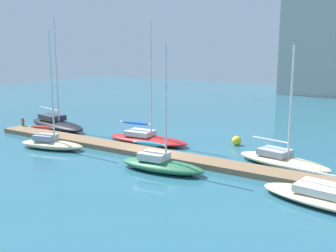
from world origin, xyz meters
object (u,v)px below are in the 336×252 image
sailboat_1 (51,142)px  sailboat_2 (146,138)px  sailboat_4 (282,160)px  sailboat_3 (161,163)px  mooring_buoy_yellow (237,141)px  sailboat_0 (56,123)px  sailboat_5 (334,198)px

sailboat_1 → sailboat_2: size_ratio=0.92×
sailboat_4 → sailboat_3: bearing=-126.7°
sailboat_1 → mooring_buoy_yellow: size_ratio=11.93×
sailboat_0 → sailboat_4: bearing=10.5°
sailboat_1 → sailboat_4: bearing=4.0°
sailboat_2 → sailboat_4: (11.95, -0.23, -0.02)m
sailboat_1 → sailboat_5: sailboat_5 is taller
sailboat_0 → sailboat_2: size_ratio=1.06×
sailboat_1 → mooring_buoy_yellow: 15.32m
mooring_buoy_yellow → sailboat_5: bearing=-44.0°
sailboat_5 → mooring_buoy_yellow: bearing=143.2°
sailboat_5 → mooring_buoy_yellow: (-9.97, 9.64, -0.09)m
sailboat_5 → mooring_buoy_yellow: 13.87m
sailboat_3 → sailboat_5: (11.05, -0.03, -0.05)m
sailboat_1 → sailboat_5: 21.94m
sailboat_4 → sailboat_2: bearing=-169.8°
sailboat_3 → mooring_buoy_yellow: sailboat_3 is taller
sailboat_5 → mooring_buoy_yellow: sailboat_5 is taller
sailboat_0 → sailboat_4: sailboat_0 is taller
sailboat_1 → sailboat_4: (17.23, 5.65, -0.08)m
sailboat_3 → sailboat_4: size_ratio=1.01×
sailboat_1 → sailboat_3: 10.89m
sailboat_5 → sailboat_1: bearing=-173.0°
sailboat_4 → mooring_buoy_yellow: (-5.25, 3.91, -0.07)m
sailboat_2 → sailboat_4: 11.95m
sailboat_5 → sailboat_2: bearing=167.6°
sailboat_0 → sailboat_4: 23.31m
sailboat_3 → mooring_buoy_yellow: bearing=78.4°
sailboat_0 → mooring_buoy_yellow: bearing=22.6°
sailboat_2 → sailboat_4: sailboat_2 is taller
sailboat_2 → sailboat_1: bearing=-136.8°
sailboat_2 → sailboat_5: 17.70m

